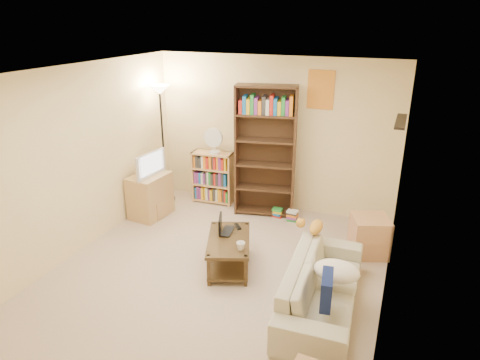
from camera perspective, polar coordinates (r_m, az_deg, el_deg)
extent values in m
plane|color=#CAAE98|center=(5.58, -3.07, -12.22)|extent=(4.50, 4.50, 0.00)
cube|color=beige|center=(7.00, 4.51, 6.04)|extent=(4.00, 0.04, 2.50)
cube|color=beige|center=(3.34, -20.38, -13.28)|extent=(4.00, 0.04, 2.50)
cube|color=beige|center=(6.09, -20.67, 2.39)|extent=(0.04, 4.50, 2.50)
cube|color=beige|center=(4.58, 19.98, -3.56)|extent=(0.04, 4.50, 2.50)
cube|color=white|center=(4.70, -3.68, 14.18)|extent=(4.00, 4.50, 0.04)
cube|color=red|center=(6.66, 10.71, 11.74)|extent=(0.40, 0.02, 0.58)
cube|color=black|center=(5.64, 20.66, 7.34)|extent=(0.12, 0.80, 0.03)
imported|color=beige|center=(4.94, 10.89, -13.74)|extent=(1.95, 0.92, 0.55)
cube|color=#121D51|center=(4.45, 11.46, -14.14)|extent=(0.16, 0.37, 0.32)
ellipsoid|color=white|center=(4.85, 12.74, -11.77)|extent=(0.51, 0.36, 0.22)
ellipsoid|color=gold|center=(5.40, 10.14, -6.17)|extent=(0.35, 0.17, 0.14)
sphere|color=gold|center=(5.42, 8.07, -5.71)|extent=(0.12, 0.12, 0.12)
cube|color=#45321A|center=(5.48, -1.51, -7.99)|extent=(0.82, 1.06, 0.04)
cube|color=#45321A|center=(5.64, -1.48, -10.77)|extent=(0.78, 1.01, 0.03)
cube|color=#45321A|center=(5.24, -4.19, -11.94)|extent=(0.04, 0.04, 0.42)
cube|color=#45321A|center=(5.22, 0.77, -12.04)|extent=(0.04, 0.04, 0.42)
cube|color=#45321A|center=(5.95, -3.44, -7.59)|extent=(0.04, 0.04, 0.42)
cube|color=#45321A|center=(5.93, 0.88, -7.66)|extent=(0.04, 0.04, 0.42)
imported|color=black|center=(5.61, -1.24, -6.90)|extent=(0.37, 0.30, 0.02)
cube|color=white|center=(5.56, -2.65, -5.85)|extent=(0.12, 0.30, 0.21)
imported|color=white|center=(5.21, 0.09, -8.79)|extent=(0.17, 0.17, 0.10)
cube|color=black|center=(5.74, -0.30, -6.21)|extent=(0.14, 0.16, 0.02)
cube|color=tan|center=(7.04, -11.89, -2.05)|extent=(0.53, 0.70, 0.70)
imported|color=black|center=(6.85, -12.23, 2.12)|extent=(0.69, 0.23, 0.38)
cube|color=#47281B|center=(6.75, 3.38, 3.70)|extent=(0.99, 0.49, 2.10)
cube|color=tan|center=(7.38, -3.62, 0.34)|extent=(0.72, 0.32, 0.90)
cylinder|color=white|center=(7.19, -3.41, 3.73)|extent=(0.18, 0.18, 0.04)
cylinder|color=white|center=(7.16, -3.43, 4.50)|extent=(0.02, 0.02, 0.18)
cylinder|color=white|center=(7.09, -3.56, 5.67)|extent=(0.32, 0.06, 0.32)
cylinder|color=black|center=(7.71, -9.73, -2.48)|extent=(0.30, 0.30, 0.03)
cylinder|color=black|center=(7.39, -10.17, 4.16)|extent=(0.03, 0.03, 1.90)
cone|color=#FDE8C5|center=(7.17, -10.69, 11.75)|extent=(0.34, 0.34, 0.15)
cube|color=tan|center=(6.10, 16.84, -7.13)|extent=(0.61, 0.61, 0.54)
cube|color=red|center=(6.98, 4.99, -4.36)|extent=(0.17, 0.13, 0.14)
cube|color=#1966B2|center=(6.88, 6.96, -4.70)|extent=(0.17, 0.13, 0.17)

